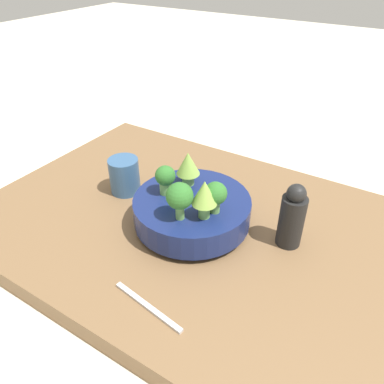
{
  "coord_description": "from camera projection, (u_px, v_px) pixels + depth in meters",
  "views": [
    {
      "loc": [
        0.33,
        -0.61,
        0.62
      ],
      "look_at": [
        -0.04,
        -0.02,
        0.14
      ],
      "focal_mm": 35.0,
      "sensor_mm": 36.0,
      "label": 1
    }
  ],
  "objects": [
    {
      "name": "ground_plane",
      "position": [
        209.0,
        242.0,
        0.92
      ],
      "size": [
        6.0,
        6.0,
        0.0
      ],
      "primitive_type": "plane",
      "color": "beige"
    },
    {
      "name": "table",
      "position": [
        209.0,
        235.0,
        0.9
      ],
      "size": [
        1.14,
        0.72,
        0.05
      ],
      "color": "brown",
      "rests_on": "ground_plane"
    },
    {
      "name": "bowl",
      "position": [
        192.0,
        210.0,
        0.87
      ],
      "size": [
        0.27,
        0.27,
        0.07
      ],
      "color": "navy",
      "rests_on": "table"
    },
    {
      "name": "broccoli_floret_left",
      "position": [
        165.0,
        178.0,
        0.85
      ],
      "size": [
        0.05,
        0.05,
        0.07
      ],
      "color": "#6BA34C",
      "rests_on": "bowl"
    },
    {
      "name": "broccoli_floret_right",
      "position": [
        215.0,
        195.0,
        0.79
      ],
      "size": [
        0.05,
        0.05,
        0.07
      ],
      "color": "#609347",
      "rests_on": "bowl"
    },
    {
      "name": "broccoli_floret_front",
      "position": [
        180.0,
        197.0,
        0.77
      ],
      "size": [
        0.06,
        0.06,
        0.09
      ],
      "color": "#609347",
      "rests_on": "bowl"
    },
    {
      "name": "romanesco_piece_far",
      "position": [
        188.0,
        165.0,
        0.88
      ],
      "size": [
        0.06,
        0.06,
        0.08
      ],
      "color": "#7AB256",
      "rests_on": "bowl"
    },
    {
      "name": "romanesco_piece_near",
      "position": [
        205.0,
        195.0,
        0.77
      ],
      "size": [
        0.05,
        0.05,
        0.09
      ],
      "color": "#609347",
      "rests_on": "bowl"
    },
    {
      "name": "cup",
      "position": [
        124.0,
        176.0,
        0.99
      ],
      "size": [
        0.08,
        0.08,
        0.1
      ],
      "color": "#33567F",
      "rests_on": "table"
    },
    {
      "name": "pepper_mill",
      "position": [
        292.0,
        217.0,
        0.8
      ],
      "size": [
        0.06,
        0.06,
        0.15
      ],
      "color": "black",
      "rests_on": "table"
    },
    {
      "name": "fork",
      "position": [
        148.0,
        306.0,
        0.69
      ],
      "size": [
        0.17,
        0.03,
        0.01
      ],
      "color": "silver",
      "rests_on": "table"
    }
  ]
}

